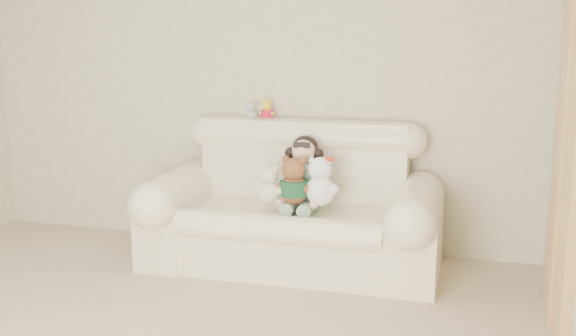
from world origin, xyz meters
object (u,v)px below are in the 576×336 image
(sofa, at_px, (292,197))
(seated_child, at_px, (304,172))
(brown_teddy, at_px, (294,176))
(white_cat, at_px, (321,176))
(cream_teddy, at_px, (269,181))

(sofa, distance_m, seated_child, 0.20)
(brown_teddy, bearing_deg, white_cat, -15.73)
(brown_teddy, xyz_separation_m, white_cat, (0.18, 0.01, 0.01))
(cream_teddy, bearing_deg, brown_teddy, -8.23)
(seated_child, height_order, brown_teddy, seated_child)
(sofa, bearing_deg, brown_teddy, -66.93)
(sofa, xyz_separation_m, seated_child, (0.07, 0.08, 0.17))
(seated_child, bearing_deg, sofa, -130.64)
(sofa, bearing_deg, seated_child, 49.35)
(sofa, xyz_separation_m, cream_teddy, (-0.13, -0.14, 0.15))
(seated_child, xyz_separation_m, white_cat, (0.16, -0.18, 0.02))
(brown_teddy, distance_m, white_cat, 0.19)
(sofa, distance_m, white_cat, 0.32)
(white_cat, relative_size, cream_teddy, 1.28)
(seated_child, bearing_deg, brown_teddy, -96.52)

